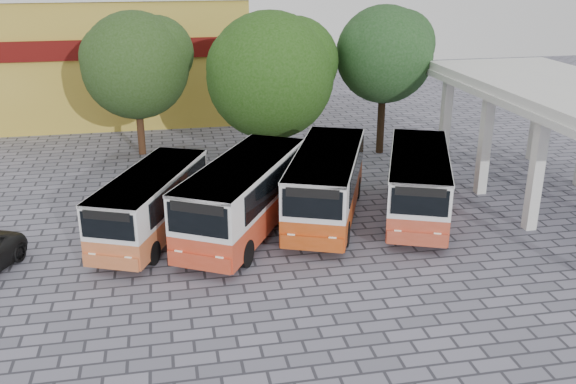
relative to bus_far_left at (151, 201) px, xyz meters
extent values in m
plane|color=slate|center=(7.38, -4.07, -1.52)|extent=(90.00, 90.00, 0.00)
cube|color=silver|center=(15.23, 6.43, 0.98)|extent=(0.45, 0.45, 5.00)
cube|color=silver|center=(20.53, 6.43, 0.98)|extent=(0.45, 0.45, 5.00)
cube|color=silver|center=(17.88, -0.07, 3.68)|extent=(6.60, 15.60, 0.40)
cube|color=silver|center=(17.88, -0.07, 3.33)|extent=(6.80, 15.80, 0.30)
cube|color=gold|center=(-3.62, 21.93, 2.48)|extent=(20.00, 10.00, 8.00)
cube|color=#590C0A|center=(-3.62, 16.83, 3.68)|extent=(20.00, 0.20, 1.20)
cube|color=#CA6636|center=(0.00, 0.01, -0.70)|extent=(4.84, 7.51, 0.95)
cube|color=white|center=(0.00, 0.01, 0.44)|extent=(4.84, 7.51, 1.33)
cube|color=white|center=(0.00, 0.01, 1.05)|extent=(4.88, 7.53, 0.11)
cube|color=black|center=(-1.11, 0.01, 0.45)|extent=(2.39, 5.51, 0.95)
cube|color=black|center=(1.11, 0.01, 0.45)|extent=(2.39, 5.51, 0.95)
cube|color=black|center=(0.00, -3.63, 0.45)|extent=(1.81, 0.81, 0.95)
cube|color=black|center=(0.00, -3.63, 0.83)|extent=(1.61, 0.73, 0.31)
cylinder|color=black|center=(-0.98, -2.34, -1.07)|extent=(0.25, 0.91, 0.91)
cylinder|color=black|center=(0.98, -2.34, -1.07)|extent=(0.25, 0.91, 0.91)
cylinder|color=black|center=(-0.98, 2.36, -1.07)|extent=(0.25, 0.91, 0.91)
cylinder|color=black|center=(0.98, 2.36, -1.07)|extent=(0.25, 0.91, 0.91)
cube|color=#C23D20|center=(3.63, -0.47, -0.58)|extent=(6.23, 8.43, 1.09)
cube|color=white|center=(3.63, -0.47, 0.72)|extent=(6.23, 8.43, 1.52)
cube|color=white|center=(3.63, -0.47, 1.42)|extent=(6.27, 8.46, 0.12)
cube|color=black|center=(2.36, -0.47, 0.74)|extent=(3.40, 5.98, 1.09)
cube|color=black|center=(4.89, -0.47, 0.74)|extent=(3.40, 5.98, 1.09)
cube|color=black|center=(3.63, -4.63, 0.74)|extent=(1.96, 1.14, 1.09)
cube|color=black|center=(3.63, -4.63, 1.17)|extent=(1.74, 1.02, 0.35)
cylinder|color=black|center=(2.51, -3.16, -1.00)|extent=(0.29, 1.04, 1.04)
cylinder|color=black|center=(4.74, -3.16, -1.00)|extent=(0.29, 1.04, 1.04)
cylinder|color=black|center=(2.51, 2.22, -1.00)|extent=(0.29, 1.04, 1.04)
cylinder|color=black|center=(4.74, 2.22, -1.00)|extent=(0.29, 1.04, 1.04)
cube|color=#B94311|center=(7.25, 0.47, -0.60)|extent=(5.29, 8.50, 1.07)
cube|color=white|center=(7.25, 0.47, 0.69)|extent=(5.29, 8.50, 1.50)
cube|color=white|center=(7.25, 0.47, 1.38)|extent=(5.33, 8.51, 0.12)
cube|color=black|center=(6.00, 0.47, 0.71)|extent=(2.53, 6.28, 1.07)
cube|color=black|center=(8.49, 0.47, 0.71)|extent=(2.53, 6.28, 1.07)
cube|color=black|center=(7.25, -3.64, 0.71)|extent=(2.06, 0.85, 1.07)
cube|color=black|center=(7.25, -3.64, 1.13)|extent=(1.83, 0.77, 0.35)
cylinder|color=black|center=(6.14, -2.19, -1.01)|extent=(0.29, 1.02, 1.02)
cylinder|color=black|center=(8.35, -2.19, -1.01)|extent=(0.29, 1.02, 1.02)
cylinder|color=black|center=(6.14, 3.12, -1.01)|extent=(0.29, 1.02, 1.02)
cylinder|color=black|center=(8.35, 3.12, -1.01)|extent=(0.29, 1.02, 1.02)
cube|color=#BA4429|center=(11.16, -0.02, -0.64)|extent=(5.04, 8.11, 1.02)
cube|color=white|center=(11.16, -0.02, 0.59)|extent=(5.04, 8.11, 1.43)
cube|color=white|center=(11.16, -0.02, 1.25)|extent=(5.08, 8.12, 0.12)
cube|color=black|center=(9.97, -0.02, 0.60)|extent=(2.41, 6.00, 1.02)
cube|color=black|center=(12.34, -0.02, 0.60)|extent=(2.41, 6.00, 1.02)
cube|color=black|center=(11.16, -3.94, 0.60)|extent=(1.97, 0.82, 1.02)
cube|color=black|center=(11.16, -3.94, 1.01)|extent=(1.74, 0.74, 0.33)
cylinder|color=black|center=(10.10, -2.55, -1.03)|extent=(0.27, 0.97, 0.97)
cylinder|color=black|center=(12.21, -2.55, -1.03)|extent=(0.27, 0.97, 0.97)
cylinder|color=black|center=(10.10, 2.51, -1.03)|extent=(0.27, 0.97, 0.97)
cylinder|color=black|center=(12.21, 2.51, -1.03)|extent=(0.27, 0.97, 0.97)
cylinder|color=#4A2C19|center=(-0.62, 11.68, 0.33)|extent=(0.40, 0.40, 3.70)
sphere|color=#203C11|center=(-0.62, 11.68, 3.49)|extent=(5.82, 5.82, 5.82)
sphere|color=#203C11|center=(0.55, 11.98, 4.07)|extent=(4.07, 4.07, 4.07)
sphere|color=#203C11|center=(-1.64, 11.48, 3.93)|extent=(3.78, 3.78, 3.78)
cylinder|color=#3C2B1A|center=(6.29, 8.72, 0.32)|extent=(0.44, 0.44, 3.68)
sphere|color=#1B410C|center=(6.29, 8.72, 3.21)|extent=(6.66, 6.66, 6.66)
sphere|color=#1B410C|center=(7.62, 9.02, 3.88)|extent=(4.66, 4.66, 4.66)
sphere|color=#1B410C|center=(5.13, 8.52, 3.71)|extent=(4.33, 4.33, 4.33)
cylinder|color=black|center=(12.71, 9.36, 0.44)|extent=(0.41, 0.41, 3.93)
sphere|color=#183B15|center=(12.71, 9.36, 4.03)|extent=(5.29, 5.29, 5.29)
sphere|color=#183B15|center=(13.76, 9.66, 4.56)|extent=(3.70, 3.70, 3.70)
sphere|color=#183B15|center=(11.78, 9.16, 4.43)|extent=(3.44, 3.44, 3.44)
camera|label=1|loc=(0.72, -24.20, 9.15)|focal=40.00mm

